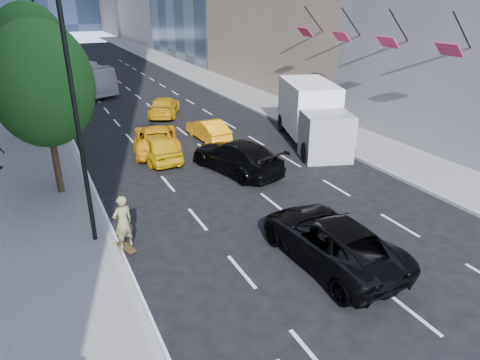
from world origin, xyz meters
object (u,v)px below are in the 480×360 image
skateboarder (124,225)px  black_sedan_lincoln (330,239)px  box_truck (312,114)px  city_bus (75,77)px  black_sedan_mercedes (236,156)px

skateboarder → black_sedan_lincoln: size_ratio=0.34×
black_sedan_lincoln → box_truck: bearing=-124.3°
black_sedan_lincoln → city_bus: size_ratio=0.55×
skateboarder → box_truck: box_truck is taller
black_sedan_mercedes → skateboarder: bearing=21.6°
box_truck → black_sedan_mercedes: bearing=-142.0°
black_sedan_mercedes → box_truck: box_truck is taller
city_bus → box_truck: (10.97, -22.30, 0.36)m
black_sedan_lincoln → box_truck: box_truck is taller
skateboarder → city_bus: bearing=-111.4°
black_sedan_mercedes → city_bus: (-4.87, 24.42, 0.64)m
black_sedan_lincoln → city_bus: bearing=-85.0°
skateboarder → black_sedan_mercedes: size_ratio=0.35×
skateboarder → black_sedan_mercedes: 8.44m
skateboarder → box_truck: (12.91, 7.12, 0.82)m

